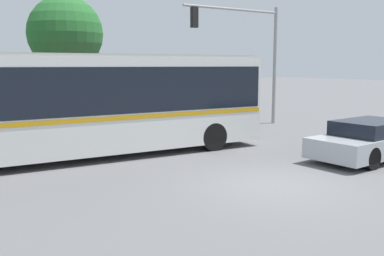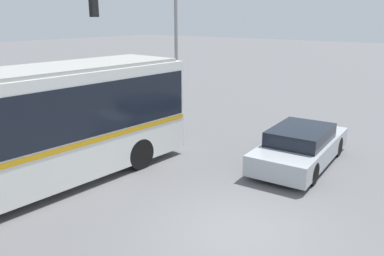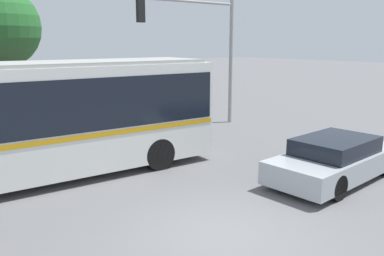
% 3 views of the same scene
% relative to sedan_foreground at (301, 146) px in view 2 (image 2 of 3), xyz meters
% --- Properties ---
extents(ground_plane, '(140.00, 140.00, 0.00)m').
position_rel_sedan_foreground_xyz_m(ground_plane, '(-4.87, -0.52, -0.61)').
color(ground_plane, '#5B5B5E').
extents(sedan_foreground, '(4.87, 2.22, 1.27)m').
position_rel_sedan_foreground_xyz_m(sedan_foreground, '(0.00, 0.00, 0.00)').
color(sedan_foreground, '#9EA3A8').
rests_on(sedan_foreground, ground).
extents(traffic_light_pole, '(5.62, 0.24, 5.91)m').
position_rel_sedan_foreground_xyz_m(traffic_light_pole, '(1.79, 8.12, 3.38)').
color(traffic_light_pole, gray).
rests_on(traffic_light_pole, ground).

